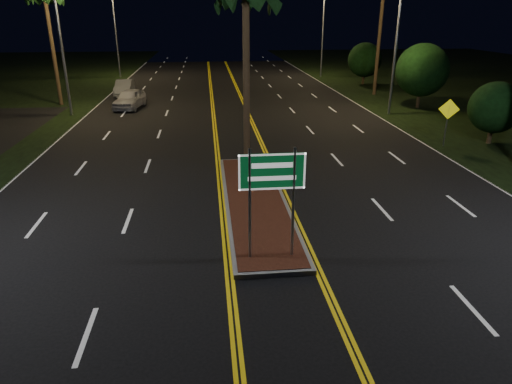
{
  "coord_description": "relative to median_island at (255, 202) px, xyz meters",
  "views": [
    {
      "loc": [
        -1.65,
        -8.53,
        6.64
      ],
      "look_at": [
        -0.37,
        3.39,
        1.9
      ],
      "focal_mm": 32.0,
      "sensor_mm": 36.0,
      "label": 1
    }
  ],
  "objects": [
    {
      "name": "ground",
      "position": [
        0.0,
        -7.0,
        -0.08
      ],
      "size": [
        120.0,
        120.0,
        0.0
      ],
      "primitive_type": "plane",
      "color": "black",
      "rests_on": "ground"
    },
    {
      "name": "median_island",
      "position": [
        0.0,
        0.0,
        0.0
      ],
      "size": [
        2.25,
        10.25,
        0.17
      ],
      "color": "gray",
      "rests_on": "ground"
    },
    {
      "name": "highway_sign",
      "position": [
        0.0,
        -4.2,
        2.32
      ],
      "size": [
        1.8,
        0.08,
        3.2
      ],
      "color": "gray",
      "rests_on": "ground"
    },
    {
      "name": "streetlight_left_mid",
      "position": [
        -10.61,
        17.0,
        5.57
      ],
      "size": [
        1.91,
        0.44,
        9.0
      ],
      "color": "gray",
      "rests_on": "ground"
    },
    {
      "name": "streetlight_left_far",
      "position": [
        -10.61,
        37.0,
        5.57
      ],
      "size": [
        1.91,
        0.44,
        9.0
      ],
      "color": "gray",
      "rests_on": "ground"
    },
    {
      "name": "streetlight_right_mid",
      "position": [
        10.61,
        15.0,
        5.57
      ],
      "size": [
        1.91,
        0.44,
        9.0
      ],
      "color": "gray",
      "rests_on": "ground"
    },
    {
      "name": "streetlight_right_far",
      "position": [
        10.61,
        35.0,
        5.57
      ],
      "size": [
        1.91,
        0.44,
        9.0
      ],
      "color": "gray",
      "rests_on": "ground"
    },
    {
      "name": "shrub_near",
      "position": [
        13.5,
        7.0,
        1.86
      ],
      "size": [
        2.7,
        2.7,
        3.3
      ],
      "color": "#382819",
      "rests_on": "ground"
    },
    {
      "name": "shrub_mid",
      "position": [
        14.0,
        17.0,
        2.64
      ],
      "size": [
        3.78,
        3.78,
        4.62
      ],
      "color": "#382819",
      "rests_on": "ground"
    },
    {
      "name": "shrub_far",
      "position": [
        13.8,
        29.0,
        2.25
      ],
      "size": [
        3.24,
        3.24,
        3.96
      ],
      "color": "#382819",
      "rests_on": "ground"
    },
    {
      "name": "car_near",
      "position": [
        -7.32,
        19.07,
        0.72
      ],
      "size": [
        2.84,
        5.13,
        1.62
      ],
      "primitive_type": "imported",
      "rotation": [
        0.0,
        0.0,
        -0.16
      ],
      "color": "#B6B6BD",
      "rests_on": "ground"
    },
    {
      "name": "car_far",
      "position": [
        -8.64,
        25.11,
        0.65
      ],
      "size": [
        1.95,
        4.44,
        1.47
      ],
      "primitive_type": "imported",
      "rotation": [
        0.0,
        0.0,
        0.01
      ],
      "color": "#989CA1",
      "rests_on": "ground"
    },
    {
      "name": "warning_sign",
      "position": [
        10.8,
        6.76,
        1.54
      ],
      "size": [
        1.01,
        0.34,
        2.49
      ],
      "rotation": [
        0.0,
        0.0,
        -0.3
      ],
      "color": "gray",
      "rests_on": "ground"
    }
  ]
}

